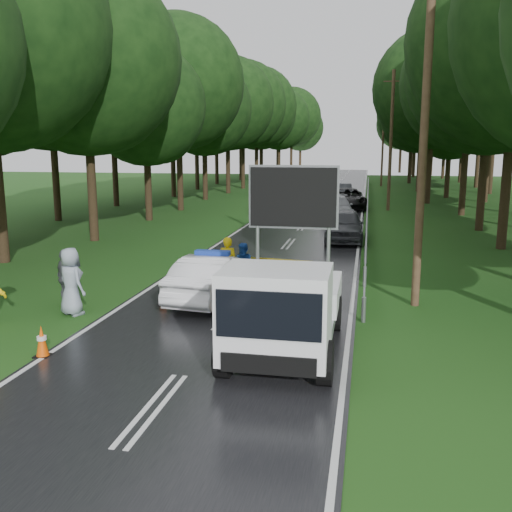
% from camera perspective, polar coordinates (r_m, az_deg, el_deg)
% --- Properties ---
extents(ground, '(160.00, 160.00, 0.00)m').
position_cam_1_polar(ground, '(16.26, -2.55, -5.87)').
color(ground, '#194513').
rests_on(ground, ground).
extents(road, '(7.00, 140.00, 0.02)m').
position_cam_1_polar(road, '(45.51, 6.39, 4.99)').
color(road, black).
rests_on(road, ground).
extents(guardrail, '(0.12, 60.06, 0.70)m').
position_cam_1_polar(guardrail, '(44.97, 11.09, 5.47)').
color(guardrail, gray).
rests_on(guardrail, ground).
extents(utility_pole_near, '(1.40, 0.24, 10.00)m').
position_cam_1_polar(utility_pole_near, '(17.18, 16.46, 11.72)').
color(utility_pole_near, '#432D1F').
rests_on(utility_pole_near, ground).
extents(utility_pole_mid, '(1.40, 0.24, 10.00)m').
position_cam_1_polar(utility_pole_mid, '(43.14, 13.34, 11.16)').
color(utility_pole_mid, '#432D1F').
rests_on(utility_pole_mid, ground).
extents(utility_pole_far, '(1.40, 0.24, 10.00)m').
position_cam_1_polar(utility_pole_far, '(69.13, 12.57, 11.02)').
color(utility_pole_far, '#432D1F').
rests_on(utility_pole_far, ground).
extents(police_sedan, '(2.00, 4.46, 1.56)m').
position_cam_1_polar(police_sedan, '(17.56, -4.33, -2.21)').
color(police_sedan, white).
rests_on(police_sedan, ground).
extents(work_truck, '(2.39, 5.29, 4.20)m').
position_cam_1_polar(work_truck, '(12.90, 2.86, -5.10)').
color(work_truck, gray).
rests_on(work_truck, ground).
extents(barrier, '(2.35, 0.36, 0.98)m').
position_cam_1_polar(barrier, '(19.15, 2.15, -0.99)').
color(barrier, yellow).
rests_on(barrier, ground).
extents(officer, '(0.69, 0.49, 1.78)m').
position_cam_1_polar(officer, '(18.80, -2.87, -0.75)').
color(officer, yellow).
rests_on(officer, ground).
extents(civilian, '(0.79, 0.64, 1.55)m').
position_cam_1_polar(civilian, '(18.95, -1.18, -1.01)').
color(civilian, '#1A49AB').
rests_on(civilian, ground).
extents(bystander_mid, '(1.02, 0.94, 1.68)m').
position_cam_1_polar(bystander_mid, '(17.95, -18.54, -2.05)').
color(bystander_mid, '#46484F').
rests_on(bystander_mid, ground).
extents(bystander_right, '(1.12, 1.00, 1.93)m').
position_cam_1_polar(bystander_right, '(16.82, -18.01, -2.44)').
color(bystander_right, '#8A95A5').
rests_on(bystander_right, ground).
extents(queue_car_first, '(1.96, 4.66, 1.57)m').
position_cam_1_polar(queue_car_first, '(28.87, 8.82, 3.04)').
color(queue_car_first, '#3D3F45').
rests_on(queue_car_first, ground).
extents(queue_car_second, '(2.57, 5.20, 1.45)m').
position_cam_1_polar(queue_car_second, '(37.81, 8.04, 4.83)').
color(queue_car_second, '#9EA0A6').
rests_on(queue_car_second, ground).
extents(queue_car_third, '(3.11, 5.79, 1.54)m').
position_cam_1_polar(queue_car_third, '(43.75, 9.14, 5.68)').
color(queue_car_third, black).
rests_on(queue_car_third, ground).
extents(queue_car_fourth, '(1.81, 4.04, 1.29)m').
position_cam_1_polar(queue_car_fourth, '(53.12, 8.78, 6.47)').
color(queue_car_fourth, '#43454B').
rests_on(queue_car_fourth, ground).
extents(cone_near_left, '(0.35, 0.35, 0.74)m').
position_cam_1_polar(cone_near_left, '(13.90, -20.62, -8.01)').
color(cone_near_left, black).
rests_on(cone_near_left, ground).
extents(cone_center, '(0.31, 0.31, 0.65)m').
position_cam_1_polar(cone_center, '(16.15, -2.22, -4.82)').
color(cone_center, black).
rests_on(cone_center, ground).
extents(cone_far, '(0.35, 0.35, 0.74)m').
position_cam_1_polar(cone_far, '(18.83, 1.14, -2.39)').
color(cone_far, black).
rests_on(cone_far, ground).
extents(cone_left_mid, '(0.33, 0.33, 0.71)m').
position_cam_1_polar(cone_left_mid, '(17.25, -9.26, -3.84)').
color(cone_left_mid, black).
rests_on(cone_left_mid, ground).
extents(cone_right, '(0.36, 0.36, 0.76)m').
position_cam_1_polar(cone_right, '(17.52, 6.51, -3.45)').
color(cone_right, black).
rests_on(cone_right, ground).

